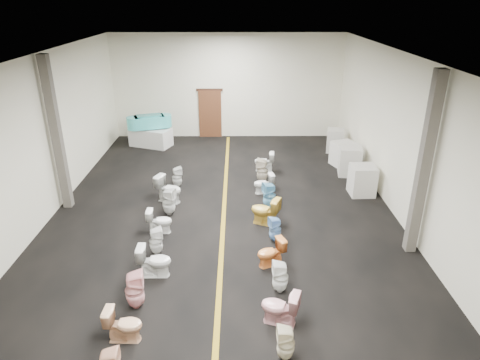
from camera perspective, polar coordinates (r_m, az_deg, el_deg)
The scene contains 34 objects.
floor at distance 12.25m, azimuth -2.24°, elevation -5.49°, with size 16.00×16.00×0.00m, color black.
ceiling at distance 10.82m, azimuth -2.63°, elevation 15.85°, with size 16.00×16.00×0.00m, color black.
wall_back at distance 19.08m, azimuth -1.64°, elevation 12.35°, with size 10.00×10.00×0.00m, color silver.
wall_left at distance 12.55m, azimuth -25.94°, elevation 4.00°, with size 16.00×16.00×0.00m, color silver.
wall_right at distance 12.23m, azimuth 21.77°, elevation 4.24°, with size 16.00×16.00×0.00m, color silver.
aisle_stripe at distance 12.25m, azimuth -2.24°, elevation -5.48°, with size 0.12×15.60×0.01m, color olive.
back_door at distance 19.32m, azimuth -4.00°, elevation 8.79°, with size 1.00×0.10×2.10m, color #562D19.
door_frame at distance 19.09m, azimuth -4.09°, elevation 11.90°, with size 1.15×0.08×0.10m, color #331C11.
column_left at distance 13.32m, azimuth -23.26°, elevation 5.50°, with size 0.25×0.25×4.50m, color #59544C.
column_right at distance 10.83m, azimuth 23.30°, elevation 1.62°, with size 0.25×0.25×4.50m, color #59544C.
display_table at distance 18.61m, azimuth -11.80°, elevation 5.60°, with size 1.69×0.84×0.75m, color silver.
bathtub at distance 18.41m, azimuth -11.98°, elevation 7.66°, with size 1.79×1.06×0.55m.
appliance_crate_a at distance 14.21m, azimuth 15.98°, elevation -0.03°, with size 0.75×0.75×0.97m, color beige.
appliance_crate_b at distance 15.66m, azimuth 14.44°, elevation 2.47°, with size 0.75×0.75×1.03m, color silver.
appliance_crate_c at distance 16.50m, azimuth 13.67°, elevation 3.39°, with size 0.79×0.79×0.89m, color silver.
appliance_crate_d at distance 17.92m, azimuth 12.56°, elevation 5.16°, with size 0.66×0.66×0.94m, color silver.
toilet_left_2 at distance 8.59m, azimuth -15.23°, elevation -18.10°, with size 0.39×0.68×0.70m, color #EFB68B.
toilet_left_3 at distance 9.21m, azimuth -13.87°, elevation -14.05°, with size 0.38×0.39×0.85m, color #FAB3B6.
toilet_left_4 at distance 10.06m, azimuth -11.33°, elevation -10.53°, with size 0.43×0.75×0.77m, color white.
toilet_left_5 at distance 10.83m, azimuth -11.15°, elevation -8.00°, with size 0.32×0.33×0.72m, color white.
toilet_left_6 at distance 11.75m, azimuth -10.68°, elevation -5.39°, with size 0.38×0.66×0.68m, color white.
toilet_left_7 at distance 12.59m, azimuth -9.47°, elevation -2.88°, with size 0.37×0.38×0.82m, color white.
toilet_left_8 at distance 13.38m, azimuth -9.45°, elevation -1.21°, with size 0.47×0.82×0.83m, color silver.
toilet_left_9 at distance 14.39m, azimuth -8.40°, elevation 0.39°, with size 0.31×0.32×0.70m, color silver.
toilet_right_2 at distance 8.02m, azimuth 6.13°, elevation -20.80°, with size 0.31×0.32×0.70m, color #F1E4C1.
toilet_right_3 at distance 8.65m, azimuth 5.33°, elevation -16.58°, with size 0.42×0.74×0.76m, color #E19FA4.
toilet_right_4 at distance 9.43m, azimuth 5.39°, elevation -12.75°, with size 0.34×0.34×0.75m, color white.
toilet_right_5 at distance 10.25m, azimuth 4.15°, elevation -9.66°, with size 0.38×0.67×0.68m, color orange.
toilet_right_6 at distance 11.19m, azimuth 4.70°, elevation -6.55°, with size 0.31×0.32×0.69m, color #83B5EC.
toilet_right_7 at distance 11.93m, azimuth 3.37°, elevation -4.12°, with size 0.46×0.81×0.82m, color gold.
toilet_right_8 at distance 12.80m, azimuth 3.94°, elevation -2.09°, with size 0.38×0.39×0.84m, color #77C0E3.
toilet_right_9 at distance 13.82m, azimuth 3.19°, elevation -0.48°, with size 0.37×0.65×0.66m, color white.
toilet_right_10 at distance 14.59m, azimuth 3.00°, elevation 1.26°, with size 0.38×0.39×0.85m, color beige.
toilet_right_11 at distance 15.57m, azimuth 3.25°, elevation 2.47°, with size 0.40×0.71×0.72m, color white.
Camera 1 is at (0.40, -10.71, 5.93)m, focal length 32.00 mm.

